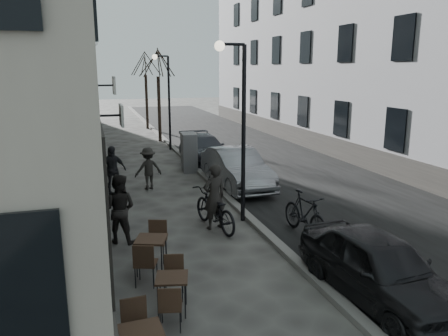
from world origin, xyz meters
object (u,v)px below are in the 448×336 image
car_mid (236,168)px  car_near (379,267)px  tree_near (158,63)px  pedestrian_mid (148,168)px  pedestrian_near (119,209)px  streetlamp_far (166,92)px  moped (305,214)px  streetlamp_near (238,113)px  car_far (204,148)px  utility_cabinet (189,152)px  pedestrian_far (112,170)px  bicycle (214,209)px  tree_far (145,64)px  bistro_set_c (152,251)px  bistro_set_b (172,291)px

car_mid → car_near: bearing=-92.1°
tree_near → pedestrian_mid: tree_near is taller
car_near → pedestrian_mid: bearing=105.5°
pedestrian_near → car_near: size_ratio=0.46×
streetlamp_far → moped: streetlamp_far is taller
streetlamp_far → streetlamp_near: bearing=-90.0°
car_far → utility_cabinet: bearing=-123.5°
pedestrian_far → car_far: bearing=26.6°
tree_near → pedestrian_far: bearing=-107.1°
car_near → bicycle: bearing=109.7°
tree_far → car_far: bearing=-85.0°
streetlamp_near → streetlamp_far: 12.00m
bistro_set_c → car_far: car_far is taller
bistro_set_c → pedestrian_mid: bearing=102.5°
car_near → pedestrian_near: bearing=132.6°
tree_near → pedestrian_mid: bearing=-101.0°
car_near → tree_far: bearing=88.9°
streetlamp_far → tree_far: size_ratio=0.89×
tree_far → moped: 22.97m
pedestrian_mid → car_mid: 3.26m
bicycle → car_near: (1.98, -4.61, 0.10)m
car_near → bistro_set_b: bearing=166.4°
streetlamp_near → car_far: 8.91m
streetlamp_near → moped: streetlamp_near is taller
streetlamp_near → tree_far: bearing=89.8°
utility_cabinet → streetlamp_near: bearing=-85.5°
streetlamp_near → bistro_set_b: 5.78m
tree_far → pedestrian_near: size_ratio=3.17×
bistro_set_b → streetlamp_near: bearing=71.4°
streetlamp_far → pedestrian_mid: (-2.02, -7.76, -2.38)m
streetlamp_near → utility_cabinet: streetlamp_near is taller
utility_cabinet → car_near: (1.12, -11.69, -0.17)m
bicycle → car_near: bearing=100.2°
streetlamp_near → pedestrian_mid: (-2.02, 4.24, -2.38)m
streetlamp_far → car_mid: 8.83m
streetlamp_near → car_mid: bearing=71.9°
moped → tree_far: bearing=86.6°
tree_near → bistro_set_c: (-2.91, -17.56, -4.19)m
car_near → car_far: bearing=86.5°
bistro_set_c → car_near: bearing=-11.9°
streetlamp_far → pedestrian_near: 13.26m
tree_far → car_far: size_ratio=1.31×
utility_cabinet → car_far: utility_cabinet is taller
bicycle → streetlamp_far: bearing=-106.7°
streetlamp_far → car_far: streetlamp_far is taller
bicycle → car_mid: (1.98, 3.98, 0.16)m
pedestrian_mid → moped: (3.39, -5.81, -0.19)m
utility_cabinet → car_far: 2.11m
pedestrian_near → pedestrian_mid: size_ratio=1.15×
streetlamp_near → streetlamp_far: same height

